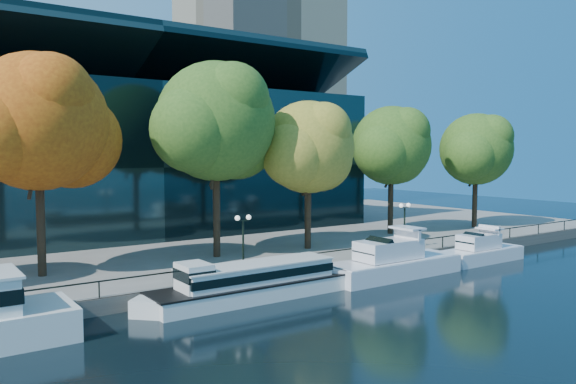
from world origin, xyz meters
TOP-DOWN VIEW (x-y plane):
  - ground at (0.00, 0.00)m, footprint 160.00×160.00m
  - promenade at (0.00, 36.38)m, footprint 90.00×67.08m
  - railing at (0.00, 3.25)m, footprint 88.20×0.08m
  - convention_building at (-4.00, 31.79)m, footprint 50.00×24.57m
  - office_tower at (28.00, 55.00)m, footprint 22.50×22.50m
  - tour_boat at (-6.37, 1.16)m, footprint 14.64×3.27m
  - cruiser_near at (5.73, 0.58)m, footprint 12.74×3.28m
  - cruiser_far at (16.26, 0.41)m, footprint 9.45×2.62m
  - tree_1 at (-16.27, 11.25)m, footprint 11.54×9.46m
  - tree_2 at (-3.20, 10.75)m, footprint 11.85×9.72m
  - tree_3 at (5.17, 9.73)m, footprint 10.02×8.22m
  - tree_4 at (17.67, 12.08)m, footprint 10.13×8.31m
  - tree_5 at (29.07, 10.25)m, footprint 10.01×8.21m
  - lamp_1 at (-4.64, 4.50)m, footprint 1.26×0.36m
  - lamp_2 at (11.48, 4.50)m, footprint 1.26×0.36m

SIDE VIEW (x-z plane):
  - ground at x=0.00m, z-range 0.00..0.00m
  - promenade at x=0.00m, z-range 0.00..1.00m
  - cruiser_far at x=16.26m, z-range -0.56..2.52m
  - cruiser_near at x=5.73m, z-range -0.70..2.99m
  - tour_boat at x=-6.37m, z-range -0.21..2.57m
  - railing at x=0.00m, z-range 1.44..2.43m
  - lamp_1 at x=-4.64m, z-range 1.97..6.00m
  - lamp_2 at x=11.48m, z-range 1.97..6.00m
  - convention_building at x=-4.00m, z-range -2.21..19.22m
  - tree_5 at x=29.07m, z-range 3.21..15.98m
  - tree_3 at x=5.17m, z-range 3.24..16.10m
  - tree_4 at x=17.67m, z-range 3.35..16.52m
  - tree_1 at x=-16.27m, z-range 3.71..18.75m
  - tree_2 at x=-3.20m, z-range 3.84..19.42m
  - office_tower at x=28.00m, z-range 0.07..65.97m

